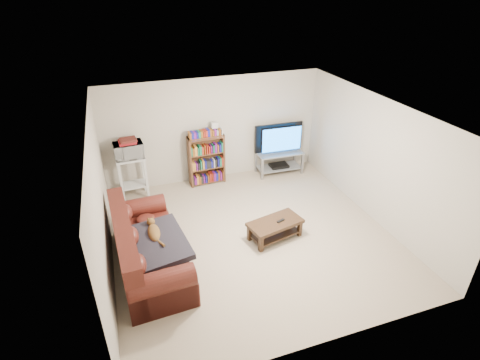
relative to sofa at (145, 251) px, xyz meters
name	(u,v)px	position (x,y,z in m)	size (l,w,h in m)	color
floor	(252,235)	(1.97, 0.25, -0.34)	(5.00, 5.00, 0.00)	#C3AD91
ceiling	(254,113)	(1.97, 0.25, 2.06)	(5.00, 5.00, 0.00)	white
wall_back	(214,130)	(1.97, 2.75, 0.86)	(5.00, 5.00, 0.00)	beige
wall_front	(328,276)	(1.97, -2.25, 0.86)	(5.00, 5.00, 0.00)	beige
wall_left	(101,205)	(-0.53, 0.25, 0.86)	(5.00, 5.00, 0.00)	beige
wall_right	(375,159)	(4.47, 0.25, 0.86)	(5.00, 5.00, 0.00)	beige
sofa	(145,251)	(0.00, 0.00, 0.00)	(1.12, 2.35, 0.98)	#4D1A13
blanket	(157,243)	(0.20, -0.15, 0.23)	(0.89, 1.15, 0.10)	#232029
cat	(154,233)	(0.19, 0.06, 0.29)	(0.25, 0.63, 0.19)	brown
coffee_table	(275,226)	(2.34, 0.06, -0.09)	(1.08, 0.70, 0.36)	#321F11
remote	(281,221)	(2.44, 0.03, 0.03)	(0.16, 0.05, 0.02)	black
tv_stand	(279,159)	(3.49, 2.44, 0.03)	(1.12, 0.53, 0.55)	#999EA3
television	(280,139)	(3.49, 2.44, 0.55)	(1.18, 0.16, 0.68)	black
dvd_player	(279,165)	(3.49, 2.44, -0.15)	(0.44, 0.31, 0.06)	black
bookshelf	(207,159)	(1.69, 2.50, 0.27)	(0.83, 0.30, 1.19)	#53321D
shelf_clutter	(209,130)	(1.79, 2.52, 0.95)	(0.60, 0.21, 0.28)	silver
microwave_stand	(132,172)	(0.03, 2.41, 0.27)	(0.62, 0.47, 0.95)	silver
microwave	(129,150)	(0.03, 2.41, 0.78)	(0.59, 0.40, 0.32)	silver
game_boxes	(127,142)	(0.03, 2.41, 0.96)	(0.35, 0.30, 0.05)	maroon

